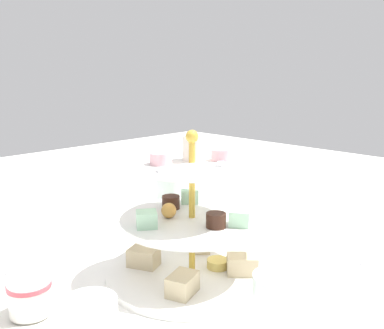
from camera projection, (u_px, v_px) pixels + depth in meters
name	position (u px, v px, depth m)	size (l,w,h in m)	color
ground_plane	(192.00, 275.00, 0.72)	(2.40, 2.40, 0.00)	white
tiered_serving_stand	(192.00, 232.00, 0.71)	(0.28, 0.28, 0.24)	white
water_glass_tall_right	(171.00, 200.00, 0.94)	(0.07, 0.07, 0.11)	silver
water_glass_short_left	(91.00, 328.00, 0.51)	(0.06, 0.06, 0.07)	silver
teacup_with_saucer	(30.00, 300.00, 0.60)	(0.09, 0.09, 0.05)	white
butter_knife_left	(338.00, 249.00, 0.82)	(0.17, 0.01, 0.00)	silver
butter_knife_right	(39.00, 254.00, 0.80)	(0.17, 0.01, 0.00)	silver
water_glass_mid_back	(277.00, 312.00, 0.53)	(0.06, 0.06, 0.09)	silver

